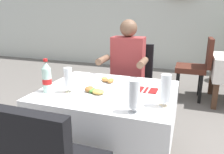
{
  "coord_description": "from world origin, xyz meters",
  "views": [
    {
      "loc": [
        0.54,
        -1.51,
        1.33
      ],
      "look_at": [
        -0.05,
        0.18,
        0.8
      ],
      "focal_mm": 35.2,
      "sensor_mm": 36.0,
      "label": 1
    }
  ],
  "objects": [
    {
      "name": "seated_diner_far",
      "position": [
        -0.09,
        0.8,
        0.71
      ],
      "size": [
        0.5,
        0.46,
        1.26
      ],
      "color": "#282D42",
      "rests_on": "ground"
    },
    {
      "name": "napkin_cutlery_set",
      "position": [
        0.26,
        0.16,
        0.73
      ],
      "size": [
        0.17,
        0.19,
        0.01
      ],
      "color": "maroon",
      "rests_on": "main_dining_table"
    },
    {
      "name": "chair_far_diner_seat",
      "position": [
        -0.05,
        0.91,
        0.55
      ],
      "size": [
        0.44,
        0.5,
        0.97
      ],
      "color": "black",
      "rests_on": "ground"
    },
    {
      "name": "beer_glass_right",
      "position": [
        -0.32,
        -0.08,
        0.82
      ],
      "size": [
        0.07,
        0.07,
        0.2
      ],
      "color": "white",
      "rests_on": "main_dining_table"
    },
    {
      "name": "background_chair_left",
      "position": [
        0.7,
        2.03,
        0.55
      ],
      "size": [
        0.5,
        0.44,
        0.97
      ],
      "color": "#4C2319",
      "rests_on": "ground"
    },
    {
      "name": "plate_far_diner",
      "position": [
        -0.12,
        0.24,
        0.74
      ],
      "size": [
        0.24,
        0.24,
        0.05
      ],
      "color": "white",
      "rests_on": "main_dining_table"
    },
    {
      "name": "beer_glass_middle",
      "position": [
        0.25,
        -0.27,
        0.83
      ],
      "size": [
        0.07,
        0.07,
        0.21
      ],
      "color": "white",
      "rests_on": "main_dining_table"
    },
    {
      "name": "main_dining_table",
      "position": [
        -0.05,
        0.08,
        0.55
      ],
      "size": [
        1.08,
        0.87,
        0.72
      ],
      "color": "white",
      "rests_on": "ground"
    },
    {
      "name": "plate_near_camera",
      "position": [
        -0.12,
        -0.06,
        0.74
      ],
      "size": [
        0.23,
        0.23,
        0.05
      ],
      "color": "white",
      "rests_on": "main_dining_table"
    },
    {
      "name": "back_wall",
      "position": [
        0.0,
        3.91,
        1.38
      ],
      "size": [
        11.0,
        0.12,
        2.75
      ],
      "primitive_type": "cube",
      "color": "silver",
      "rests_on": "ground"
    },
    {
      "name": "cola_bottle_primary",
      "position": [
        -0.49,
        -0.12,
        0.84
      ],
      "size": [
        0.07,
        0.07,
        0.27
      ],
      "color": "silver",
      "rests_on": "main_dining_table"
    },
    {
      "name": "beer_glass_left",
      "position": [
        0.42,
        -0.11,
        0.83
      ],
      "size": [
        0.07,
        0.07,
        0.22
      ],
      "color": "white",
      "rests_on": "main_dining_table"
    }
  ]
}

